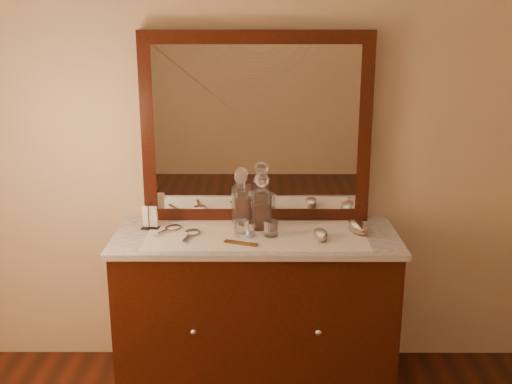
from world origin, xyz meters
TOP-DOWN VIEW (x-y plane):
  - room_shell at (0.00, 0.00)m, footprint 8.50×9.00m
  - dresser_cabinet at (0.00, 1.96)m, footprint 1.40×0.55m
  - dresser_plinth at (0.00, 1.96)m, footprint 1.46×0.59m
  - knob_left at (-0.30, 1.67)m, footprint 0.04×0.04m
  - knob_right at (0.30, 1.67)m, footprint 0.04×0.04m
  - marble_top at (0.00, 1.96)m, footprint 1.44×0.59m
  - mirror_frame at (0.00, 2.20)m, footprint 1.20×0.08m
  - mirror_glass at (0.00, 2.17)m, footprint 1.06×0.01m
  - lace_runner at (0.00, 1.94)m, footprint 1.10×0.45m
  - pin_dish at (-0.05, 1.92)m, footprint 0.11×0.11m
  - comb at (-0.07, 1.80)m, footprint 0.17×0.09m
  - napkin_rack at (-0.55, 2.04)m, footprint 0.10×0.06m
  - decanter_left at (-0.08, 2.12)m, footprint 0.10×0.10m
  - decanter_right at (0.03, 2.04)m, footprint 0.10×0.10m
  - brush_near at (0.32, 1.88)m, footprint 0.07×0.15m
  - brush_far at (0.52, 1.98)m, footprint 0.11×0.19m
  - hand_mirror_outer at (-0.44, 2.01)m, footprint 0.14×0.19m
  - hand_mirror_inner at (-0.33, 1.93)m, footprint 0.09×0.20m
  - tumblers at (0.00, 1.92)m, footprint 0.22×0.08m

SIDE VIEW (x-z plane):
  - dresser_plinth at x=0.00m, z-range 0.00..0.08m
  - dresser_cabinet at x=0.00m, z-range 0.00..0.82m
  - knob_left at x=-0.30m, z-range 0.43..0.47m
  - knob_right at x=0.30m, z-range 0.43..0.47m
  - marble_top at x=0.00m, z-range 0.82..0.85m
  - lace_runner at x=0.00m, z-range 0.85..0.85m
  - comb at x=-0.07m, z-range 0.85..0.86m
  - pin_dish at x=-0.05m, z-range 0.85..0.87m
  - hand_mirror_outer at x=-0.44m, z-range 0.85..0.87m
  - hand_mirror_inner at x=-0.33m, z-range 0.85..0.87m
  - brush_near at x=0.32m, z-range 0.85..0.89m
  - brush_far at x=0.52m, z-range 0.85..0.90m
  - tumblers at x=0.00m, z-range 0.85..0.93m
  - napkin_rack at x=-0.55m, z-range 0.84..0.98m
  - decanter_left at x=-0.08m, z-range 0.82..1.11m
  - decanter_right at x=0.03m, z-range 0.82..1.12m
  - mirror_frame at x=0.00m, z-range 0.85..1.85m
  - mirror_glass at x=0.00m, z-range 0.92..1.78m
  - room_shell at x=0.00m, z-range 0.00..2.80m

